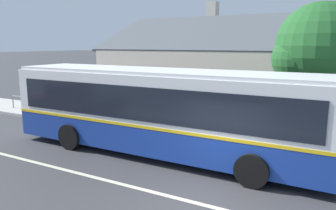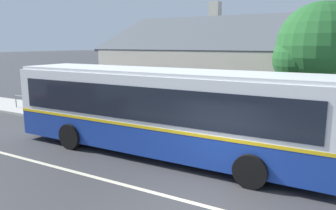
{
  "view_description": "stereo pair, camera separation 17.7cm",
  "coord_description": "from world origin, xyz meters",
  "px_view_note": "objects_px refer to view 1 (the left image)",
  "views": [
    {
      "loc": [
        3.02,
        -7.19,
        4.04
      ],
      "look_at": [
        -2.77,
        3.3,
        1.79
      ],
      "focal_mm": 35.0,
      "sensor_mm": 36.0,
      "label": 1
    },
    {
      "loc": [
        3.18,
        -7.11,
        4.04
      ],
      "look_at": [
        -2.77,
        3.3,
        1.79
      ],
      "focal_mm": 35.0,
      "sensor_mm": 36.0,
      "label": 2
    }
  ],
  "objects_px": {
    "street_tree_primary": "(316,48)",
    "bench_down_street": "(115,116)",
    "bench_by_building": "(53,108)",
    "transit_bus": "(161,109)",
    "bike_rack": "(19,100)"
  },
  "relations": [
    {
      "from": "transit_bus",
      "to": "bench_down_street",
      "type": "relative_size",
      "value": 7.91
    },
    {
      "from": "bench_down_street",
      "to": "bike_rack",
      "type": "xyz_separation_m",
      "value": [
        -7.57,
        0.28,
        0.12
      ]
    },
    {
      "from": "bench_by_building",
      "to": "street_tree_primary",
      "type": "height_order",
      "value": "street_tree_primary"
    },
    {
      "from": "transit_bus",
      "to": "bike_rack",
      "type": "xyz_separation_m",
      "value": [
        -11.52,
        2.65,
        -1.0
      ]
    },
    {
      "from": "transit_bus",
      "to": "bench_down_street",
      "type": "distance_m",
      "value": 4.74
    },
    {
      "from": "street_tree_primary",
      "to": "bench_by_building",
      "type": "bearing_deg",
      "value": -174.23
    },
    {
      "from": "street_tree_primary",
      "to": "bench_down_street",
      "type": "bearing_deg",
      "value": -171.32
    },
    {
      "from": "bench_down_street",
      "to": "bench_by_building",
      "type": "bearing_deg",
      "value": 179.9
    },
    {
      "from": "bench_by_building",
      "to": "bike_rack",
      "type": "xyz_separation_m",
      "value": [
        -3.21,
        0.27,
        0.12
      ]
    },
    {
      "from": "bench_by_building",
      "to": "bike_rack",
      "type": "relative_size",
      "value": 1.33
    },
    {
      "from": "bench_by_building",
      "to": "bench_down_street",
      "type": "xyz_separation_m",
      "value": [
        4.36,
        -0.01,
        -0.0
      ]
    },
    {
      "from": "bench_down_street",
      "to": "street_tree_primary",
      "type": "bearing_deg",
      "value": 8.68
    },
    {
      "from": "bike_rack",
      "to": "bench_down_street",
      "type": "bearing_deg",
      "value": -2.13
    },
    {
      "from": "bench_by_building",
      "to": "street_tree_primary",
      "type": "distance_m",
      "value": 13.5
    },
    {
      "from": "bench_down_street",
      "to": "street_tree_primary",
      "type": "xyz_separation_m",
      "value": [
        8.66,
        1.32,
        3.31
      ]
    }
  ]
}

